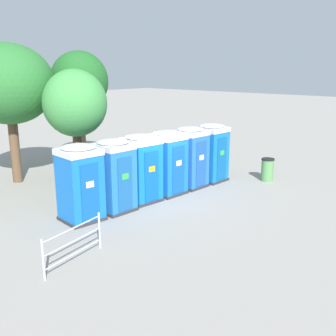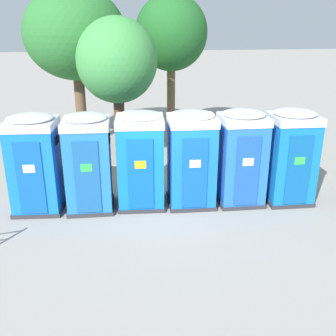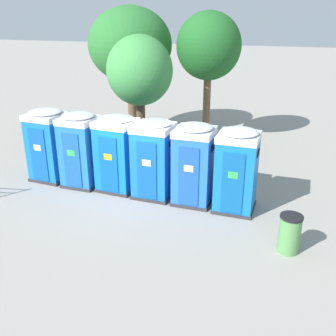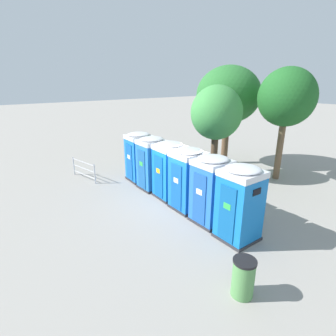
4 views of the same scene
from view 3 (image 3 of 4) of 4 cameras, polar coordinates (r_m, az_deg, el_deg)
ground_plane at (r=13.28m, az=-4.66°, el=-3.43°), size 120.00×120.00×0.00m
portapotty_0 at (r=14.46m, az=-16.93°, el=3.29°), size 1.33×1.30×2.54m
portapotty_1 at (r=13.68m, az=-12.57°, el=2.66°), size 1.22×1.24×2.54m
portapotty_2 at (r=13.11m, az=-7.41°, el=2.17°), size 1.32×1.30×2.54m
portapotty_3 at (r=12.52m, az=-2.09°, el=1.39°), size 1.28×1.26×2.54m
portapotty_4 at (r=12.11m, az=3.76°, el=0.61°), size 1.22×1.23×2.54m
portapotty_5 at (r=11.80m, az=9.92°, el=-0.27°), size 1.24×1.24×2.54m
street_tree_0 at (r=17.55m, az=5.93°, el=17.07°), size 2.77×2.77×5.69m
street_tree_1 at (r=15.75m, az=-4.13°, el=13.79°), size 2.59×2.59×4.85m
street_tree_2 at (r=18.57m, az=-5.51°, el=17.30°), size 3.76×3.76×5.90m
trash_can at (r=10.37m, az=17.23°, el=-9.07°), size 0.57×0.57×1.01m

